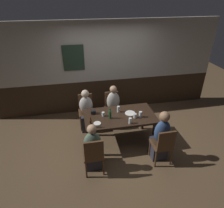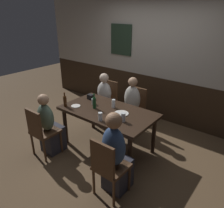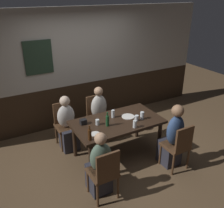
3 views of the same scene
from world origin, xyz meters
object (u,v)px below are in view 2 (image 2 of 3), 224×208
at_px(chair_left_far, 108,99).
at_px(chair_mid_far, 135,107).
at_px(chair_left_near, 41,130).
at_px(pint_glass_pale, 93,102).
at_px(beer_bottle_brown, 65,101).
at_px(condiment_caddy, 91,97).
at_px(person_left_near, 50,128).
at_px(plate_white_large, 121,113).
at_px(tumbler_short, 113,104).
at_px(person_mid_far, 130,110).
at_px(person_right_near, 116,158).
at_px(plate_white_small, 76,106).
at_px(chair_right_near, 108,166).
at_px(dining_table, 108,115).
at_px(beer_glass_tall, 123,118).
at_px(pint_glass_stout, 100,117).
at_px(person_left_far, 103,103).
at_px(pint_glass_amber, 117,117).
at_px(beer_bottle_green, 94,103).

relative_size(chair_left_far, chair_mid_far, 1.00).
relative_size(chair_left_near, pint_glass_pale, 8.73).
relative_size(beer_bottle_brown, condiment_caddy, 2.33).
xyz_separation_m(person_left_near, plate_white_large, (0.96, 0.73, 0.29)).
height_order(tumbler_short, plate_white_large, tumbler_short).
bearing_deg(person_mid_far, person_right_near, -63.06).
distance_m(person_mid_far, plate_white_small, 1.10).
distance_m(beer_bottle_brown, plate_white_small, 0.21).
xyz_separation_m(chair_right_near, chair_mid_far, (-0.71, 1.72, 0.00)).
height_order(dining_table, chair_right_near, chair_right_near).
relative_size(beer_glass_tall, pint_glass_pale, 1.40).
bearing_deg(chair_mid_far, chair_left_far, 180.00).
bearing_deg(plate_white_small, pint_glass_pale, 57.17).
bearing_deg(pint_glass_stout, beer_glass_tall, 33.68).
bearing_deg(beer_bottle_brown, plate_white_large, 21.23).
height_order(dining_table, pint_glass_stout, pint_glass_stout).
distance_m(beer_glass_tall, plate_white_large, 0.27).
height_order(person_left_far, pint_glass_pale, person_left_far).
height_order(chair_left_near, tumbler_short, tumbler_short).
xyz_separation_m(tumbler_short, beer_bottle_brown, (-0.69, -0.49, 0.04)).
relative_size(chair_right_near, person_left_near, 0.81).
height_order(chair_left_near, person_right_near, person_right_near).
relative_size(person_left_near, pint_glass_amber, 10.46).
distance_m(pint_glass_pale, condiment_caddy, 0.25).
bearing_deg(beer_bottle_brown, plate_white_small, 36.77).
xyz_separation_m(dining_table, beer_bottle_brown, (-0.69, -0.33, 0.18)).
xyz_separation_m(beer_glass_tall, pint_glass_amber, (-0.12, -0.00, -0.02)).
bearing_deg(dining_table, beer_glass_tall, -19.85).
height_order(pint_glass_pale, condiment_caddy, pint_glass_pale).
bearing_deg(dining_table, beer_bottle_green, -163.43).
bearing_deg(plate_white_large, pint_glass_amber, -74.53).
bearing_deg(pint_glass_amber, beer_bottle_brown, -170.36).
relative_size(beer_glass_tall, tumbler_short, 0.96).
bearing_deg(beer_bottle_brown, beer_bottle_green, 29.66).
distance_m(person_left_far, person_right_near, 1.99).
bearing_deg(beer_glass_tall, person_right_near, -62.97).
relative_size(person_right_near, plate_white_large, 4.97).
xyz_separation_m(dining_table, beer_glass_tall, (0.43, -0.16, 0.14)).
xyz_separation_m(beer_glass_tall, pint_glass_stout, (-0.29, -0.19, -0.00)).
bearing_deg(person_right_near, plate_white_large, 121.69).
bearing_deg(person_mid_far, beer_bottle_brown, -124.02).
height_order(person_left_near, plate_white_small, person_left_near).
height_order(person_right_near, tumbler_short, person_right_near).
bearing_deg(pint_glass_pale, person_mid_far, 60.09).
distance_m(chair_mid_far, pint_glass_amber, 1.10).
height_order(dining_table, beer_bottle_green, beer_bottle_green).
bearing_deg(pint_glass_stout, condiment_caddy, 143.12).
bearing_deg(pint_glass_amber, person_left_near, -152.28).
distance_m(chair_left_near, pint_glass_amber, 1.27).
bearing_deg(pint_glass_stout, person_left_far, 129.15).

